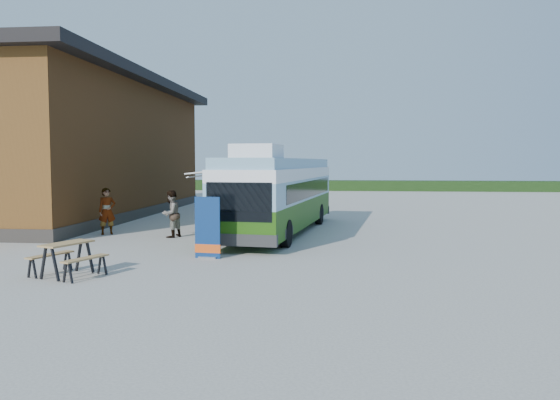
# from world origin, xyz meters

# --- Properties ---
(ground) EXTENTS (100.00, 100.00, 0.00)m
(ground) POSITION_xyz_m (0.00, 0.00, 0.00)
(ground) COLOR #BCB7AD
(ground) RESTS_ON ground
(barn) EXTENTS (9.60, 21.20, 7.50)m
(barn) POSITION_xyz_m (-10.50, 10.00, 3.59)
(barn) COLOR brown
(barn) RESTS_ON ground
(hedge) EXTENTS (40.00, 3.00, 1.00)m
(hedge) POSITION_xyz_m (8.00, 38.00, 0.50)
(hedge) COLOR #264419
(hedge) RESTS_ON ground
(bus) EXTENTS (3.88, 11.70, 3.53)m
(bus) POSITION_xyz_m (1.33, 3.81, 1.68)
(bus) COLOR #2E5F0F
(bus) RESTS_ON ground
(awning) EXTENTS (2.95, 4.24, 0.50)m
(awning) POSITION_xyz_m (-0.73, 4.22, 2.57)
(awning) COLOR white
(awning) RESTS_ON ground
(banner) EXTENTS (0.81, 0.25, 1.87)m
(banner) POSITION_xyz_m (-0.24, -2.43, 0.77)
(banner) COLOR navy
(banner) RESTS_ON ground
(picnic_table) EXTENTS (1.90, 1.80, 0.87)m
(picnic_table) POSITION_xyz_m (-3.20, -5.34, 0.65)
(picnic_table) COLOR tan
(picnic_table) RESTS_ON ground
(person_a) EXTENTS (0.82, 0.77, 1.88)m
(person_a) POSITION_xyz_m (-5.55, 2.52, 0.94)
(person_a) COLOR #999999
(person_a) RESTS_ON ground
(person_b) EXTENTS (0.98, 1.08, 1.82)m
(person_b) POSITION_xyz_m (-2.73, 1.95, 0.91)
(person_b) COLOR #999999
(person_b) RESTS_ON ground
(slurry_tanker) EXTENTS (2.14, 6.29, 2.32)m
(slurry_tanker) POSITION_xyz_m (-0.74, 11.24, 1.34)
(slurry_tanker) COLOR #1A9130
(slurry_tanker) RESTS_ON ground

